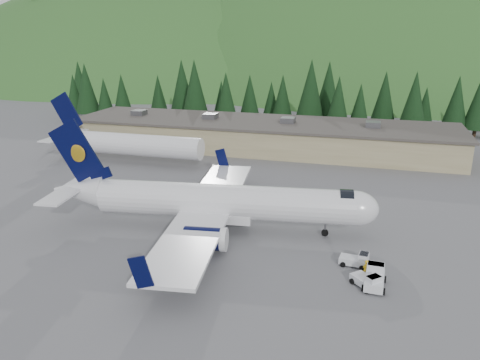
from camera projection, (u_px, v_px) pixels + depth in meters
name	position (u px, v px, depth m)	size (l,w,h in m)	color
ground	(225.00, 230.00, 52.08)	(600.00, 600.00, 0.00)	#59595D
airliner	(215.00, 202.00, 51.25)	(36.41, 34.27, 12.08)	white
second_airliner	(122.00, 143.00, 77.71)	(27.50, 11.00, 10.05)	white
baggage_tug_a	(357.00, 260.00, 43.95)	(2.78, 1.87, 1.41)	silver
baggage_tug_b	(368.00, 281.00, 40.18)	(2.84, 2.85, 1.43)	silver
baggage_tug_c	(375.00, 277.00, 40.59)	(2.06, 3.25, 1.70)	silver
terminal_building	(261.00, 135.00, 87.39)	(71.00, 17.00, 6.10)	#93875B
ramp_worker	(366.00, 269.00, 41.71)	(0.65, 0.43, 1.78)	yellow
tree_line	(268.00, 95.00, 106.02)	(113.28, 17.66, 14.15)	black
hills	(436.00, 231.00, 253.41)	(614.00, 330.00, 300.00)	#29581E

